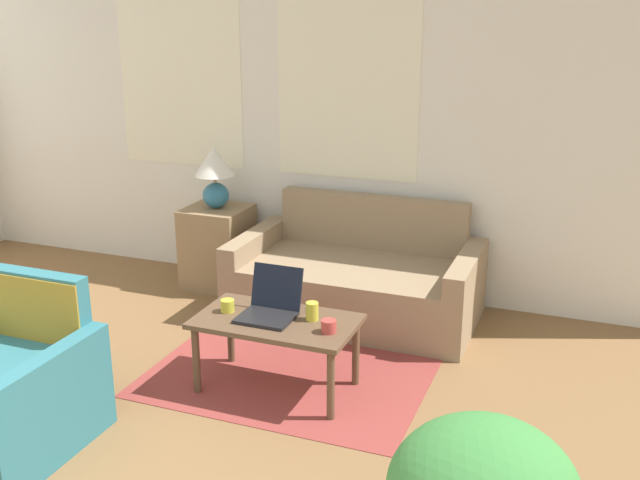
# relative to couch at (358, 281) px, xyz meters

# --- Properties ---
(wall_back) EXTENTS (6.69, 0.06, 2.60)m
(wall_back) POSITION_rel_couch_xyz_m (-0.89, 0.48, 1.06)
(wall_back) COLOR white
(wall_back) RESTS_ON ground_plane
(rug) EXTENTS (1.67, 2.06, 0.01)m
(rug) POSITION_rel_couch_xyz_m (-0.08, -0.66, -0.25)
(rug) COLOR brown
(rug) RESTS_ON ground_plane
(couch) EXTENTS (1.72, 0.94, 0.81)m
(couch) POSITION_rel_couch_xyz_m (0.00, 0.00, 0.00)
(couch) COLOR #937A5B
(couch) RESTS_ON ground_plane
(armchair) EXTENTS (0.77, 0.82, 0.83)m
(armchair) POSITION_rel_couch_xyz_m (-1.14, -2.25, 0.02)
(armchair) COLOR #2D6B75
(armchair) RESTS_ON ground_plane
(side_table) EXTENTS (0.47, 0.47, 0.64)m
(side_table) POSITION_rel_couch_xyz_m (-1.22, 0.14, 0.07)
(side_table) COLOR #937551
(side_table) RESTS_ON ground_plane
(table_lamp) EXTENTS (0.31, 0.31, 0.49)m
(table_lamp) POSITION_rel_couch_xyz_m (-1.22, 0.14, 0.69)
(table_lamp) COLOR teal
(table_lamp) RESTS_ON side_table
(coffee_table) EXTENTS (0.93, 0.52, 0.44)m
(coffee_table) POSITION_rel_couch_xyz_m (-0.08, -1.24, 0.14)
(coffee_table) COLOR brown
(coffee_table) RESTS_ON ground_plane
(laptop) EXTENTS (0.31, 0.33, 0.27)m
(laptop) POSITION_rel_couch_xyz_m (-0.14, -1.21, 0.25)
(laptop) COLOR black
(laptop) RESTS_ON coffee_table
(cup_navy) EXTENTS (0.08, 0.08, 0.07)m
(cup_navy) POSITION_rel_couch_xyz_m (-0.40, -1.25, 0.23)
(cup_navy) COLOR gold
(cup_navy) RESTS_ON coffee_table
(cup_yellow) EXTENTS (0.07, 0.07, 0.11)m
(cup_yellow) POSITION_rel_couch_xyz_m (0.11, -1.18, 0.25)
(cup_yellow) COLOR gold
(cup_yellow) RESTS_ON coffee_table
(cup_white) EXTENTS (0.08, 0.08, 0.07)m
(cup_white) POSITION_rel_couch_xyz_m (0.26, -1.30, 0.23)
(cup_white) COLOR #B23D38
(cup_white) RESTS_ON coffee_table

